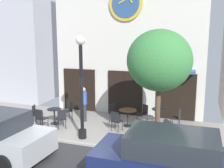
# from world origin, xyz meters

# --- Properties ---
(ground_plane) EXTENTS (27.48, 9.80, 0.13)m
(ground_plane) POSITION_xyz_m (0.00, -0.52, -0.02)
(ground_plane) COLOR gray
(clock_building) EXTENTS (7.84, 3.32, 10.34)m
(clock_building) POSITION_xyz_m (0.80, 5.41, 5.36)
(clock_building) COLOR silver
(clock_building) RESTS_ON ground_plane
(street_lamp) EXTENTS (0.36, 0.36, 4.11)m
(street_lamp) POSITION_xyz_m (0.05, 0.65, 2.09)
(street_lamp) COLOR black
(street_lamp) RESTS_ON ground_plane
(street_tree) EXTENTS (2.39, 2.15, 4.34)m
(street_tree) POSITION_xyz_m (2.99, 1.08, 3.19)
(street_tree) COLOR brown
(street_tree) RESTS_ON ground_plane
(cafe_table_near_door) EXTENTS (0.64, 0.64, 0.72)m
(cafe_table_near_door) POSITION_xyz_m (-1.94, 1.83, 0.49)
(cafe_table_near_door) COLOR black
(cafe_table_near_door) RESTS_ON ground_plane
(cafe_table_leftmost) EXTENTS (0.80, 0.80, 0.77)m
(cafe_table_leftmost) POSITION_xyz_m (1.42, 2.61, 0.58)
(cafe_table_leftmost) COLOR black
(cafe_table_leftmost) RESTS_ON ground_plane
(cafe_table_center_left) EXTENTS (0.66, 0.66, 0.75)m
(cafe_table_center_left) POSITION_xyz_m (2.73, 3.29, 0.52)
(cafe_table_center_left) COLOR black
(cafe_table_center_left) RESTS_ON ground_plane
(cafe_chair_facing_street) EXTENTS (0.56, 0.56, 0.90)m
(cafe_chair_facing_street) POSITION_xyz_m (-1.58, 2.61, 0.53)
(cafe_chair_facing_street) COLOR black
(cafe_chair_facing_street) RESTS_ON ground_plane
(cafe_chair_mid_row) EXTENTS (0.45, 0.45, 0.90)m
(cafe_chair_mid_row) POSITION_xyz_m (3.58, 3.08, 0.53)
(cafe_chair_mid_row) COLOR black
(cafe_chair_mid_row) RESTS_ON ground_plane
(cafe_chair_left_end) EXTENTS (0.50, 0.50, 0.90)m
(cafe_chair_left_end) POSITION_xyz_m (-2.74, 1.54, 0.53)
(cafe_chair_left_end) COLOR black
(cafe_chair_left_end) RESTS_ON ground_plane
(cafe_chair_near_lamp) EXTENTS (0.49, 0.49, 0.90)m
(cafe_chair_near_lamp) POSITION_xyz_m (1.12, 1.79, 0.53)
(cafe_chair_near_lamp) COLOR black
(cafe_chair_near_lamp) RESTS_ON ground_plane
(cafe_chair_curbside) EXTENTS (0.56, 0.56, 0.90)m
(cafe_chair_curbside) POSITION_xyz_m (2.02, 3.25, 0.53)
(cafe_chair_curbside) COLOR black
(cafe_chair_curbside) RESTS_ON ground_plane
(cafe_chair_corner) EXTENTS (0.54, 0.54, 0.90)m
(cafe_chair_corner) POSITION_xyz_m (0.64, 2.88, 0.53)
(cafe_chair_corner) COLOR black
(cafe_chair_corner) RESTS_ON ground_plane
(cafe_chair_under_awning) EXTENTS (0.56, 0.56, 0.90)m
(cafe_chair_under_awning) POSITION_xyz_m (-1.28, 1.32, 0.53)
(cafe_chair_under_awning) COLOR black
(cafe_chair_under_awning) RESTS_ON ground_plane
(cafe_chair_by_entrance) EXTENTS (0.46, 0.46, 0.90)m
(cafe_chair_by_entrance) POSITION_xyz_m (-2.16, 1.06, 0.53)
(cafe_chair_by_entrance) COLOR black
(cafe_chair_by_entrance) RESTS_ON ground_plane
(pedestrian_blue) EXTENTS (0.34, 0.34, 1.67)m
(pedestrian_blue) POSITION_xyz_m (-0.79, 2.63, 0.86)
(pedestrian_blue) COLOR #2D2D38
(pedestrian_blue) RESTS_ON ground_plane
(parked_car_navy) EXTENTS (4.31, 2.05, 1.55)m
(parked_car_navy) POSITION_xyz_m (3.82, -1.71, 0.76)
(parked_car_navy) COLOR navy
(parked_car_navy) RESTS_ON ground_plane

